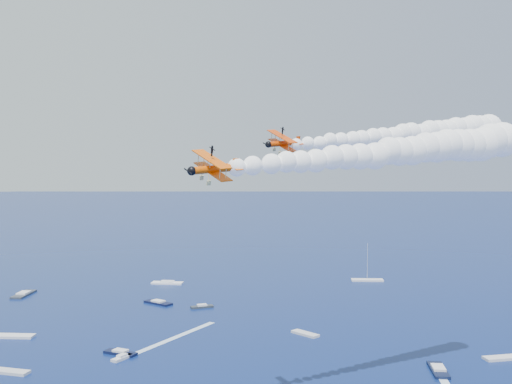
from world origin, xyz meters
name	(u,v)px	position (x,y,z in m)	size (l,w,h in m)	color
biplane_lead	(284,143)	(23.74, 29.89, 54.48)	(7.53, 8.45, 5.09)	#DB3C04
biplane_trail	(214,169)	(-1.83, -0.61, 50.25)	(7.11, 7.98, 4.80)	#ED5504
smoke_trail_lead	(402,135)	(52.68, 31.79, 56.68)	(57.87, 9.39, 10.38)	white
smoke_trail_trail	(388,153)	(27.00, 2.55, 52.45)	(57.67, 11.65, 10.38)	white
spectator_boats	(86,329)	(0.46, 114.64, 0.35)	(253.42, 168.01, 0.70)	black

